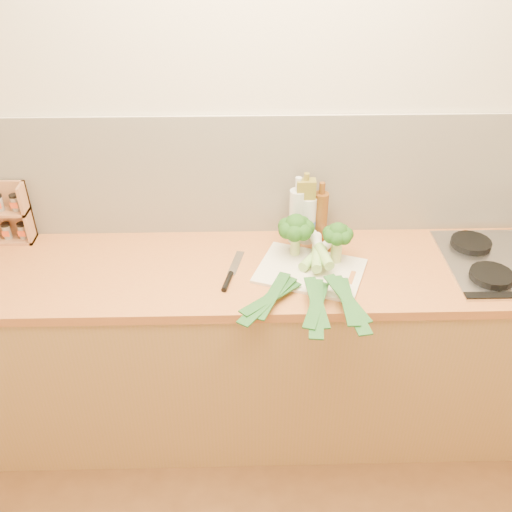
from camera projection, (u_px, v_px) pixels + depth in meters
The scene contains 14 objects.
room_shell at pixel (268, 176), 2.44m from camera, with size 3.50×3.50×3.50m.
counter at pixel (269, 347), 2.60m from camera, with size 3.20×0.62×0.90m.
chopping_board at pixel (310, 271), 2.31m from camera, with size 0.41×0.30×0.01m, color beige.
broccoli_left at pixel (296, 228), 2.34m from camera, with size 0.15×0.15×0.19m.
broccoli_right at pixel (338, 235), 2.30m from camera, with size 0.12×0.13×0.18m.
leek_front at pixel (305, 265), 2.30m from camera, with size 0.46×0.62×0.04m.
leek_mid at pixel (317, 270), 2.23m from camera, with size 0.14×0.67×0.04m.
leek_back at pixel (330, 267), 2.22m from camera, with size 0.17×0.67×0.04m.
chefs_knife at pixel (230, 277), 2.28m from camera, with size 0.09×0.29×0.02m.
spice_rack at pixel (4, 216), 2.46m from camera, with size 0.23×0.09×0.27m.
oil_tin at pixel (305, 211), 2.43m from camera, with size 0.08×0.05×0.33m.
glass_bottle at pixel (297, 215), 2.45m from camera, with size 0.07×0.07×0.31m.
amber_bottle at pixel (320, 216), 2.46m from camera, with size 0.06×0.06×0.28m.
water_bottle at pixel (307, 220), 2.46m from camera, with size 0.08×0.08×0.24m.
Camera 1 is at (-0.11, -0.73, 2.24)m, focal length 40.00 mm.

